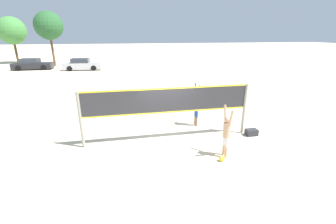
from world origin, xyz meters
name	(u,v)px	position (x,y,z in m)	size (l,w,h in m)	color
ground_plane	(168,139)	(0.00, 0.00, 0.00)	(200.00, 200.00, 0.00)	beige
volleyball_net	(168,105)	(0.00, 0.00, 1.62)	(7.20, 0.12, 2.34)	gray
player_spiker	(227,131)	(1.84, -1.82, 1.03)	(0.28, 0.68, 1.97)	tan
player_blocker	(197,104)	(1.70, 1.29, 1.14)	(0.28, 0.71, 2.16)	#8C664C
volleyball	(222,159)	(1.58, -2.15, 0.11)	(0.21, 0.21, 0.21)	yellow
gear_bag	(251,132)	(3.85, -0.33, 0.14)	(0.52, 0.34, 0.29)	#2D2D33
parked_car_near	(82,65)	(-6.74, 21.82, 0.66)	(4.71, 2.12, 1.46)	#B7B7BC
parked_car_mid	(32,65)	(-13.12, 23.40, 0.64)	(4.69, 1.91, 1.43)	#232328
tree_left_cluster	(49,26)	(-11.28, 26.67, 5.43)	(3.76, 3.76, 7.34)	brown
tree_right_cluster	(12,31)	(-17.67, 30.87, 4.82)	(4.02, 4.02, 6.84)	#4C3823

